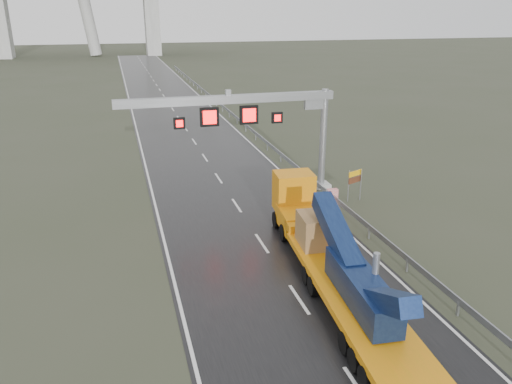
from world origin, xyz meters
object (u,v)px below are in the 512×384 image
object	(u,v)px
heavy_haul_truck	(326,245)
striped_barrier	(332,198)
sign_gantry	(259,115)
exit_sign_pair	(355,179)

from	to	relation	value
heavy_haul_truck	striped_barrier	bearing A→B (deg)	68.80
sign_gantry	striped_barrier	world-z (taller)	sign_gantry
exit_sign_pair	sign_gantry	bearing A→B (deg)	127.33
sign_gantry	exit_sign_pair	distance (m)	7.84
exit_sign_pair	heavy_haul_truck	bearing A→B (deg)	-147.85
striped_barrier	exit_sign_pair	bearing A→B (deg)	21.38
sign_gantry	heavy_haul_truck	world-z (taller)	sign_gantry
sign_gantry	exit_sign_pair	bearing A→B (deg)	-28.65
heavy_haul_truck	striped_barrier	world-z (taller)	heavy_haul_truck
heavy_haul_truck	striped_barrier	xyz separation A→B (m)	(4.05, 8.29, -0.95)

